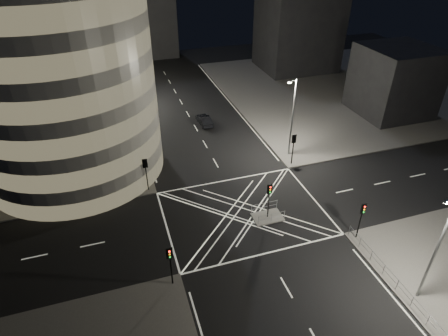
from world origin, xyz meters
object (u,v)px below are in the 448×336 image
object	(u,v)px
street_lamp_right_near	(437,247)
sedan	(204,120)
central_island	(267,217)
traffic_signal_fl	(146,169)
street_lamp_right_far	(292,116)
traffic_signal_island	(269,195)
street_lamp_left_near	(131,127)
traffic_signal_nl	(170,259)
traffic_signal_nr	(362,214)
traffic_signal_fr	(293,144)
street_lamp_left_far	(118,76)

from	to	relation	value
street_lamp_right_near	sedan	xyz separation A→B (m)	(-7.94, 34.75, -4.85)
central_island	traffic_signal_fl	xyz separation A→B (m)	(-10.80, 8.30, 2.84)
street_lamp_right_far	sedan	bearing A→B (deg)	124.04
traffic_signal_island	street_lamp_right_far	distance (m)	13.13
street_lamp_left_near	street_lamp_right_near	world-z (taller)	same
traffic_signal_fl	street_lamp_right_near	bearing A→B (deg)	-48.76
street_lamp_left_near	traffic_signal_island	bearing A→B (deg)	-49.73
traffic_signal_nl	street_lamp_left_near	bearing A→B (deg)	91.94
central_island	traffic_signal_nr	bearing A→B (deg)	-37.93
traffic_signal_nl	traffic_signal_fr	xyz separation A→B (m)	(17.60, 13.60, 0.00)
street_lamp_left_far	street_lamp_left_near	bearing A→B (deg)	-90.00
street_lamp_left_near	street_lamp_right_near	xyz separation A→B (m)	(18.87, -26.00, 0.00)
traffic_signal_nr	street_lamp_left_far	xyz separation A→B (m)	(-18.24, 36.80, 2.63)
traffic_signal_nr	street_lamp_left_near	bearing A→B (deg)	134.13
street_lamp_right_far	street_lamp_right_near	distance (m)	23.00
traffic_signal_nl	street_lamp_left_near	distance (m)	18.99
traffic_signal_fl	traffic_signal_nl	world-z (taller)	same
traffic_signal_nr	sedan	bearing A→B (deg)	104.84
street_lamp_left_near	central_island	bearing A→B (deg)	-49.73
central_island	traffic_signal_island	size ratio (longest dim) A/B	0.75
central_island	street_lamp_left_far	world-z (taller)	street_lamp_left_far
traffic_signal_fl	traffic_signal_nr	xyz separation A→B (m)	(17.60, -13.60, 0.00)
central_island	traffic_signal_nl	xyz separation A→B (m)	(-10.80, -5.30, 2.84)
traffic_signal_fl	traffic_signal_island	distance (m)	13.62
traffic_signal_island	street_lamp_left_near	size ratio (longest dim) A/B	0.40
traffic_signal_nl	street_lamp_right_far	distance (m)	24.27
traffic_signal_nl	traffic_signal_nr	world-z (taller)	same
street_lamp_right_near	street_lamp_left_far	bearing A→B (deg)	113.21
street_lamp_left_far	street_lamp_right_far	xyz separation A→B (m)	(18.87, -21.00, 0.00)
traffic_signal_nl	traffic_signal_nr	size ratio (longest dim) A/B	1.00
traffic_signal_fr	street_lamp_left_near	bearing A→B (deg)	164.08
street_lamp_left_far	sedan	size ratio (longest dim) A/B	2.37
central_island	traffic_signal_fl	distance (m)	13.91
sedan	street_lamp_right_near	bearing A→B (deg)	100.05
traffic_signal_island	street_lamp_left_near	bearing A→B (deg)	130.27
traffic_signal_nl	sedan	size ratio (longest dim) A/B	0.95
traffic_signal_island	street_lamp_right_far	world-z (taller)	street_lamp_right_far
street_lamp_left_far	sedan	bearing A→B (deg)	-40.23
central_island	traffic_signal_nr	distance (m)	9.08
central_island	traffic_signal_nl	distance (m)	12.36
traffic_signal_fr	street_lamp_left_near	distance (m)	19.14
street_lamp_right_near	sedan	distance (m)	35.97
street_lamp_left_near	traffic_signal_nr	bearing A→B (deg)	-45.87
street_lamp_right_near	traffic_signal_nr	bearing A→B (deg)	95.04
traffic_signal_fr	street_lamp_right_near	size ratio (longest dim) A/B	0.40
street_lamp_left_near	street_lamp_right_near	distance (m)	32.13
street_lamp_left_far	sedan	world-z (taller)	street_lamp_left_far
street_lamp_right_far	street_lamp_left_near	bearing A→B (deg)	170.97
traffic_signal_fl	traffic_signal_island	size ratio (longest dim) A/B	1.00
traffic_signal_fl	street_lamp_right_near	world-z (taller)	street_lamp_right_near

